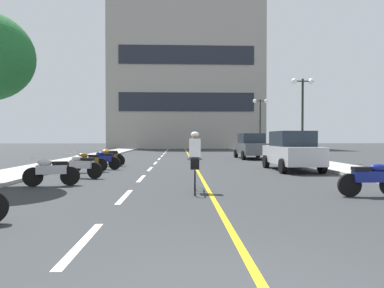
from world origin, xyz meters
name	(u,v)px	position (x,y,z in m)	size (l,w,h in m)	color
ground_plane	(188,160)	(0.00, 21.00, 0.00)	(140.00, 140.00, 0.00)	#2D3033
curb_left	(92,157)	(-7.20, 24.00, 0.06)	(2.40, 72.00, 0.12)	#A8A8A3
curb_right	(279,156)	(7.20, 24.00, 0.06)	(2.40, 72.00, 0.12)	#A8A8A3
lane_dash_0	(82,243)	(-2.00, 2.00, 0.00)	(0.14, 2.20, 0.01)	silver
lane_dash_1	(125,196)	(-2.00, 6.00, 0.00)	(0.14, 2.20, 0.01)	silver
lane_dash_2	(141,178)	(-2.00, 10.00, 0.00)	(0.14, 2.20, 0.01)	silver
lane_dash_3	(150,169)	(-2.00, 14.00, 0.00)	(0.14, 2.20, 0.01)	silver
lane_dash_4	(155,163)	(-2.00, 18.00, 0.00)	(0.14, 2.20, 0.01)	silver
lane_dash_5	(159,159)	(-2.00, 22.00, 0.00)	(0.14, 2.20, 0.01)	silver
lane_dash_6	(162,156)	(-2.00, 26.00, 0.00)	(0.14, 2.20, 0.01)	silver
lane_dash_7	(164,154)	(-2.00, 30.00, 0.00)	(0.14, 2.20, 0.01)	silver
lane_dash_8	(166,152)	(-2.00, 34.00, 0.00)	(0.14, 2.20, 0.01)	silver
lane_dash_9	(167,151)	(-2.00, 38.00, 0.00)	(0.14, 2.20, 0.01)	silver
lane_dash_10	(168,149)	(-2.00, 42.00, 0.00)	(0.14, 2.20, 0.01)	silver
lane_dash_11	(169,149)	(-2.00, 46.00, 0.00)	(0.14, 2.20, 0.01)	silver
centre_line_yellow	(190,157)	(0.25, 24.00, 0.00)	(0.12, 66.00, 0.01)	gold
office_building	(186,75)	(0.48, 48.75, 10.66)	(21.97, 7.62, 21.33)	#9E998E
street_lamp_mid	(303,100)	(7.27, 19.04, 3.90)	(1.46, 0.36, 5.17)	black
street_lamp_far	(260,113)	(7.25, 30.61, 3.86)	(1.46, 0.36, 5.12)	black
parked_car_near	(292,151)	(4.63, 13.00, 0.92)	(1.94, 4.21, 1.82)	black
parked_car_mid	(251,146)	(4.61, 22.11, 0.92)	(1.99, 4.24, 1.82)	black
motorcycle_1	(371,178)	(4.35, 5.75, 0.47)	(1.70, 0.60, 0.92)	black
motorcycle_2	(51,171)	(-4.60, 8.07, 0.47)	(1.69, 0.62, 0.92)	black
motorcycle_3	(81,166)	(-4.25, 10.19, 0.47)	(1.65, 0.77, 0.92)	black
motorcycle_4	(87,162)	(-4.59, 12.37, 0.47)	(1.64, 0.80, 0.92)	black
motorcycle_5	(104,160)	(-4.19, 13.87, 0.47)	(1.65, 0.75, 0.92)	black
motorcycle_6	(109,157)	(-4.33, 15.71, 0.47)	(1.70, 0.60, 0.92)	black
motorcycle_7	(109,156)	(-4.63, 17.26, 0.47)	(1.70, 0.60, 0.92)	black
cyclist_rider	(195,160)	(-0.15, 6.73, 0.89)	(0.42, 1.77, 1.71)	black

